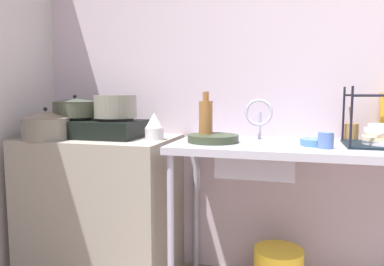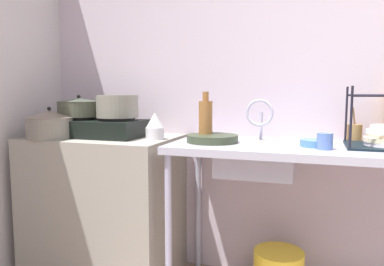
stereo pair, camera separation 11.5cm
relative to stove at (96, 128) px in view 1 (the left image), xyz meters
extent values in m
cube|color=gray|center=(0.03, 0.00, -0.51)|extent=(0.91, 0.60, 0.90)
cube|color=#A7A5B9|center=(1.20, 0.00, -0.08)|extent=(1.31, 0.60, 0.04)
cylinder|color=#A29EBE|center=(0.58, -0.26, -0.53)|extent=(0.04, 0.04, 0.86)
cylinder|color=#A0A3BB|center=(0.58, 0.26, -0.53)|extent=(0.04, 0.04, 0.86)
cube|color=black|center=(0.00, 0.00, 0.00)|extent=(0.58, 0.35, 0.11)
cylinder|color=black|center=(-0.14, 0.00, 0.06)|extent=(0.22, 0.22, 0.02)
cylinder|color=black|center=(0.14, 0.00, 0.06)|extent=(0.22, 0.22, 0.02)
cylinder|color=#434637|center=(-0.14, 0.00, 0.11)|extent=(0.27, 0.27, 0.10)
cone|color=#3E473B|center=(-0.14, 0.00, 0.17)|extent=(0.28, 0.28, 0.02)
sphere|color=black|center=(-0.14, 0.00, 0.20)|extent=(0.02, 0.02, 0.02)
cylinder|color=slate|center=(0.14, 0.00, 0.14)|extent=(0.26, 0.26, 0.14)
cylinder|color=slate|center=(-0.23, -0.18, 0.01)|extent=(0.28, 0.28, 0.13)
cone|color=#706156|center=(-0.23, -0.18, 0.09)|extent=(0.28, 0.28, 0.04)
sphere|color=black|center=(-0.23, -0.18, 0.12)|extent=(0.02, 0.02, 0.02)
cylinder|color=silver|center=(0.40, -0.02, -0.02)|extent=(0.11, 0.11, 0.07)
cone|color=silver|center=(0.40, -0.02, 0.06)|extent=(0.10, 0.10, 0.09)
cube|color=#A7A5B9|center=(1.00, -0.01, -0.14)|extent=(0.41, 0.35, 0.17)
cylinder|color=#A7A5B9|center=(1.00, 0.19, 0.02)|extent=(0.02, 0.02, 0.16)
torus|color=#A7A5B9|center=(1.00, 0.12, 0.10)|extent=(0.16, 0.02, 0.16)
cylinder|color=#313A28|center=(0.76, -0.04, -0.04)|extent=(0.29, 0.29, 0.04)
cylinder|color=black|center=(1.46, -0.11, 0.10)|extent=(0.01, 0.01, 0.31)
cylinder|color=black|center=(1.46, 0.19, 0.10)|extent=(0.01, 0.01, 0.31)
cylinder|color=black|center=(1.64, 0.19, 0.21)|extent=(0.36, 0.01, 0.01)
cube|color=black|center=(1.64, 0.04, -0.05)|extent=(0.38, 0.32, 0.01)
cylinder|color=white|center=(1.65, 0.04, -0.03)|extent=(0.21, 0.21, 0.02)
cylinder|color=beige|center=(1.64, 0.03, -0.02)|extent=(0.20, 0.20, 0.02)
cylinder|color=beige|center=(1.65, 0.04, 0.00)|extent=(0.19, 0.19, 0.02)
cylinder|color=white|center=(1.64, 0.04, 0.02)|extent=(0.18, 0.18, 0.02)
cylinder|color=#4C69AF|center=(1.35, -0.12, -0.02)|extent=(0.08, 0.08, 0.08)
cylinder|color=teal|center=(1.31, -0.03, -0.04)|extent=(0.16, 0.16, 0.04)
cylinder|color=brown|center=(0.71, 0.00, 0.06)|extent=(0.08, 0.08, 0.23)
cylinder|color=brown|center=(0.71, 0.00, 0.20)|extent=(0.04, 0.04, 0.05)
cylinder|color=olive|center=(1.51, 0.24, -0.01)|extent=(0.09, 0.09, 0.10)
cylinder|color=olive|center=(1.51, 0.24, 0.06)|extent=(0.04, 0.03, 0.17)
camera|label=1|loc=(1.19, -2.04, 0.22)|focal=34.46mm
camera|label=2|loc=(1.30, -2.01, 0.22)|focal=34.46mm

